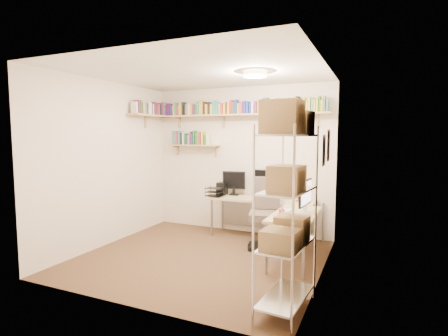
# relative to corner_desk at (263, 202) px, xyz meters

# --- Properties ---
(ground) EXTENTS (3.20, 3.20, 0.00)m
(ground) POSITION_rel_corner_desk_xyz_m (-0.57, -1.00, -0.65)
(ground) COLOR #4F3321
(ground) RESTS_ON ground
(room_shell) EXTENTS (3.24, 3.04, 2.52)m
(room_shell) POSITION_rel_corner_desk_xyz_m (-0.57, -0.99, 0.90)
(room_shell) COLOR #F3DEC5
(room_shell) RESTS_ON ground
(wall_shelves) EXTENTS (3.12, 1.09, 0.80)m
(wall_shelves) POSITION_rel_corner_desk_xyz_m (-0.99, 0.30, 1.37)
(wall_shelves) COLOR tan
(wall_shelves) RESTS_ON ground
(corner_desk) EXTENTS (1.90, 1.71, 1.14)m
(corner_desk) POSITION_rel_corner_desk_xyz_m (0.00, 0.00, 0.00)
(corner_desk) COLOR tan
(corner_desk) RESTS_ON ground
(office_chair) EXTENTS (0.57, 0.58, 1.05)m
(office_chair) POSITION_rel_corner_desk_xyz_m (0.11, -0.22, -0.21)
(office_chair) COLOR black
(office_chair) RESTS_ON ground
(wire_rack) EXTENTS (0.44, 0.80, 1.98)m
(wire_rack) POSITION_rel_corner_desk_xyz_m (0.85, -1.97, 0.63)
(wire_rack) COLOR silver
(wire_rack) RESTS_ON ground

